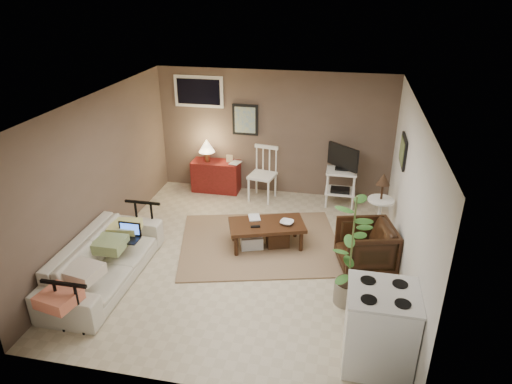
% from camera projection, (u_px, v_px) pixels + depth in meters
% --- Properties ---
extents(floor, '(5.00, 5.00, 0.00)m').
position_uv_depth(floor, '(246.00, 257.00, 7.00)').
color(floor, '#C1B293').
rests_on(floor, ground).
extents(art_back, '(0.50, 0.03, 0.60)m').
position_uv_depth(art_back, '(245.00, 120.00, 8.69)').
color(art_back, black).
extents(art_right, '(0.03, 0.60, 0.45)m').
position_uv_depth(art_right, '(403.00, 151.00, 6.89)').
color(art_right, black).
extents(window, '(0.96, 0.03, 0.60)m').
position_uv_depth(window, '(199.00, 92.00, 8.64)').
color(window, white).
extents(rug, '(2.93, 2.57, 0.02)m').
position_uv_depth(rug, '(260.00, 243.00, 7.35)').
color(rug, '#987358').
rests_on(rug, floor).
extents(coffee_table, '(1.30, 0.95, 0.44)m').
position_uv_depth(coffee_table, '(266.00, 233.00, 7.18)').
color(coffee_table, '#3C1D10').
rests_on(coffee_table, floor).
extents(sofa, '(0.64, 2.19, 0.86)m').
position_uv_depth(sofa, '(103.00, 254.00, 6.30)').
color(sofa, beige).
rests_on(sofa, floor).
extents(sofa_pillows, '(0.42, 2.08, 0.15)m').
position_uv_depth(sofa_pillows, '(96.00, 258.00, 6.03)').
color(sofa_pillows, beige).
rests_on(sofa_pillows, sofa).
extents(sofa_end_rails, '(0.59, 2.19, 0.74)m').
position_uv_depth(sofa_end_rails, '(112.00, 259.00, 6.30)').
color(sofa_end_rails, black).
rests_on(sofa_end_rails, floor).
extents(laptop, '(0.34, 0.25, 0.23)m').
position_uv_depth(laptop, '(129.00, 234.00, 6.55)').
color(laptop, black).
rests_on(laptop, sofa).
extents(red_console, '(0.93, 0.41, 1.08)m').
position_uv_depth(red_console, '(215.00, 173.00, 9.09)').
color(red_console, maroon).
rests_on(red_console, floor).
extents(spindle_chair, '(0.54, 0.54, 1.03)m').
position_uv_depth(spindle_chair, '(263.00, 175.00, 8.70)').
color(spindle_chair, white).
rests_on(spindle_chair, floor).
extents(tv_stand, '(0.56, 0.50, 1.17)m').
position_uv_depth(tv_stand, '(341.00, 174.00, 8.39)').
color(tv_stand, white).
rests_on(tv_stand, floor).
extents(side_table, '(0.42, 0.42, 1.12)m').
position_uv_depth(side_table, '(381.00, 198.00, 7.30)').
color(side_table, white).
rests_on(side_table, floor).
extents(armchair, '(0.88, 0.91, 0.77)m').
position_uv_depth(armchair, '(366.00, 245.00, 6.59)').
color(armchair, black).
rests_on(armchair, floor).
extents(potted_plant, '(0.39, 0.39, 1.57)m').
position_uv_depth(potted_plant, '(352.00, 248.00, 5.68)').
color(potted_plant, gray).
rests_on(potted_plant, floor).
extents(stove, '(0.74, 0.69, 0.97)m').
position_uv_depth(stove, '(379.00, 328.00, 4.88)').
color(stove, white).
rests_on(stove, floor).
extents(bowl, '(0.21, 0.09, 0.21)m').
position_uv_depth(bowl, '(287.00, 218.00, 7.06)').
color(bowl, '#3C1D10').
rests_on(bowl, coffee_table).
extents(book_table, '(0.17, 0.07, 0.24)m').
position_uv_depth(book_table, '(249.00, 212.00, 7.21)').
color(book_table, '#3C1D10').
rests_on(book_table, coffee_table).
extents(book_console, '(0.18, 0.07, 0.24)m').
position_uv_depth(book_console, '(231.00, 157.00, 8.87)').
color(book_console, '#3C1D10').
rests_on(book_console, red_console).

